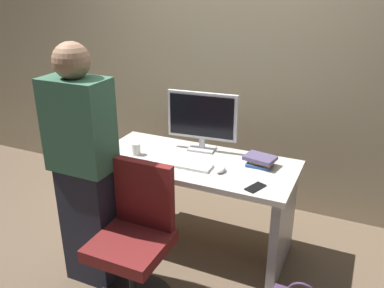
% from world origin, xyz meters
% --- Properties ---
extents(ground_plane, '(9.00, 9.00, 0.00)m').
position_xyz_m(ground_plane, '(0.00, 0.00, 0.00)').
color(ground_plane, brown).
extents(wall_back, '(6.40, 0.10, 3.00)m').
position_xyz_m(wall_back, '(0.00, 0.91, 1.50)').
color(wall_back, tan).
rests_on(wall_back, ground).
extents(desk, '(1.47, 0.66, 0.73)m').
position_xyz_m(desk, '(0.00, 0.00, 0.51)').
color(desk, beige).
rests_on(desk, ground).
extents(office_chair, '(0.52, 0.52, 0.94)m').
position_xyz_m(office_chair, '(-0.10, -0.69, 0.43)').
color(office_chair, black).
rests_on(office_chair, ground).
extents(person_at_desk, '(0.40, 0.24, 1.64)m').
position_xyz_m(person_at_desk, '(-0.49, -0.63, 0.84)').
color(person_at_desk, '#262838').
rests_on(person_at_desk, ground).
extents(monitor, '(0.54, 0.16, 0.46)m').
position_xyz_m(monitor, '(-0.03, 0.21, 0.99)').
color(monitor, silver).
rests_on(monitor, desk).
extents(keyboard, '(0.43, 0.14, 0.02)m').
position_xyz_m(keyboard, '(-0.05, -0.11, 0.74)').
color(keyboard, white).
rests_on(keyboard, desk).
extents(mouse, '(0.06, 0.10, 0.03)m').
position_xyz_m(mouse, '(0.24, -0.09, 0.75)').
color(mouse, white).
rests_on(mouse, desk).
extents(cup_near_keyboard, '(0.07, 0.07, 0.09)m').
position_xyz_m(cup_near_keyboard, '(-0.45, -0.08, 0.78)').
color(cup_near_keyboard, white).
rests_on(cup_near_keyboard, desk).
extents(book_stack, '(0.23, 0.19, 0.07)m').
position_xyz_m(book_stack, '(0.45, 0.12, 0.77)').
color(book_stack, '#3359A5').
rests_on(book_stack, desk).
extents(cell_phone, '(0.12, 0.16, 0.01)m').
position_xyz_m(cell_phone, '(0.52, -0.22, 0.74)').
color(cell_phone, black).
rests_on(cell_phone, desk).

